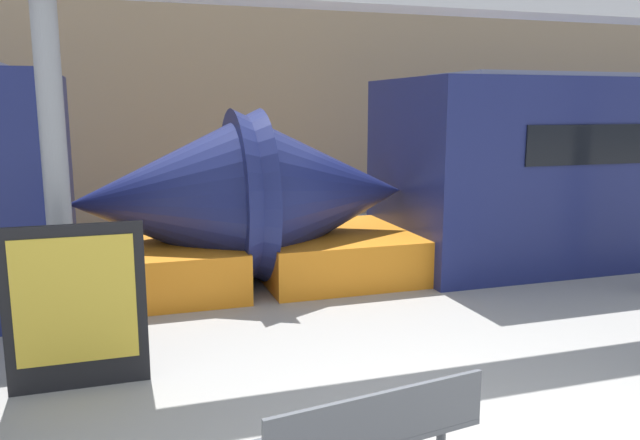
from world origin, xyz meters
TOP-DOWN VIEW (x-y plane):
  - station_wall at (0.00, 11.13)m, footprint 56.00×0.20m
  - bench_near at (-0.81, 0.22)m, footprint 1.68×0.67m
  - poster_board at (-2.79, 2.67)m, footprint 1.28×0.07m
  - support_column_near at (-2.95, 3.50)m, footprint 0.25×0.25m

SIDE VIEW (x-z plane):
  - bench_near at x=-0.81m, z-range 0.10..0.94m
  - poster_board at x=-2.79m, z-range 0.01..1.60m
  - support_column_near at x=-2.95m, z-range 0.00..3.76m
  - station_wall at x=0.00m, z-range 0.00..5.00m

